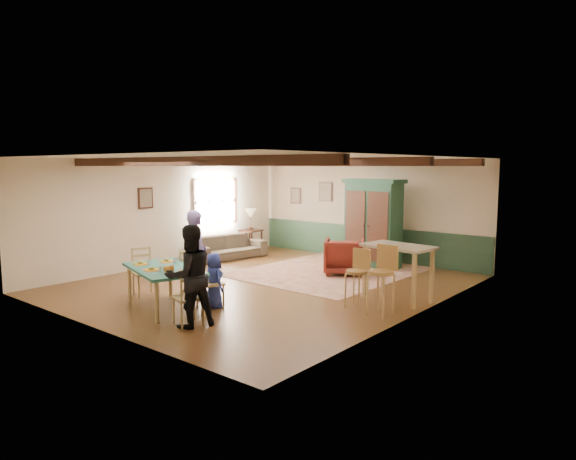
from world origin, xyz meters
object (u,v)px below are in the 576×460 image
Objects in this scene: dining_table at (164,288)px; dining_chair_end_left at (145,272)px; sofa at (228,247)px; table_lamp at (251,219)px; armchair at (344,257)px; person_man at (196,254)px; cat at (169,269)px; dining_chair_far_right at (210,282)px; person_child at (214,280)px; dining_chair_far_left at (193,274)px; bar_stool_left at (356,279)px; dining_chair_end_right at (188,296)px; counter_table at (398,273)px; bar_stool_right at (381,281)px; person_woman at (190,276)px; armoire at (373,223)px; end_table at (251,241)px.

dining_chair_end_left is at bearing 162.06° from dining_table.
sofa is 1.37m from table_lamp.
table_lamp reaches higher than armchair.
person_man is 0.78× the size of sofa.
dining_table is at bearing 169.70° from cat.
dining_chair_far_right is 0.95× the size of person_child.
dining_chair_far_right reaches higher than dining_table.
person_man is 2.77× the size of table_lamp.
dining_chair_far_left is (-0.16, 0.80, 0.10)m from dining_table.
sofa is 5.76m from bar_stool_left.
dining_table is 1.89× the size of dining_chair_end_right.
person_man is at bearing -143.60° from counter_table.
dining_chair_end_right is at bearing -90.00° from dining_chair_end_left.
counter_table is at bearing 105.80° from bar_stool_right.
dining_chair_far_left is 1.00× the size of dining_chair_far_right.
counter_table is (3.10, 2.34, 0.06)m from dining_chair_far_left.
person_woman reaches higher than counter_table.
dining_chair_end_right is at bearing -17.94° from dining_table.
sofa is (-3.65, -0.28, -0.10)m from armchair.
dining_table is 0.81× the size of sofa.
armchair is at bearing 103.44° from cat.
counter_table is (2.94, 3.14, 0.16)m from dining_table.
person_child is 0.45× the size of armoire.
armoire is (1.94, 5.45, 0.64)m from dining_chair_end_left.
armchair is (-0.22, 4.86, -0.05)m from dining_chair_end_right.
dining_chair_far_right is at bearing 90.00° from person_child.
bar_stool_left is (1.99, 1.60, 0.03)m from person_child.
armoire is (-0.31, 6.18, 0.29)m from person_woman.
dining_chair_far_left is 1.02m from dining_chair_end_left.
armchair is 1.51× the size of table_lamp.
dining_table is 1.09× the size of person_woman.
cat is (0.62, -1.13, -0.02)m from person_man.
dining_chair_far_right and dining_chair_end_left have the same top height.
armoire reaches higher than table_lamp.
sofa is at bearing -78.67° from table_lamp.
dining_table is 1.89× the size of dining_chair_far_left.
bar_stool_right is (6.20, -3.32, -0.38)m from table_lamp.
cat is at bearing 100.37° from dining_chair_far_right.
table_lamp is at bearing 119.23° from dining_table.
person_man is 1.05× the size of person_woman.
person_child is at bearing 45.50° from dining_table.
dining_chair_far_right is at bearing -132.30° from counter_table.
armchair is at bearing -13.02° from end_table.
cat reaches higher than sofa.
person_child is at bearing -136.85° from dining_chair_end_right.
armoire reaches higher than bar_stool_right.
table_lamp is 0.51× the size of bar_stool_right.
dining_chair_end_right is at bearing -54.52° from table_lamp.
sofa is (-3.65, -1.57, -0.79)m from armoire.
dining_chair_end_left is at bearing -68.94° from end_table.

